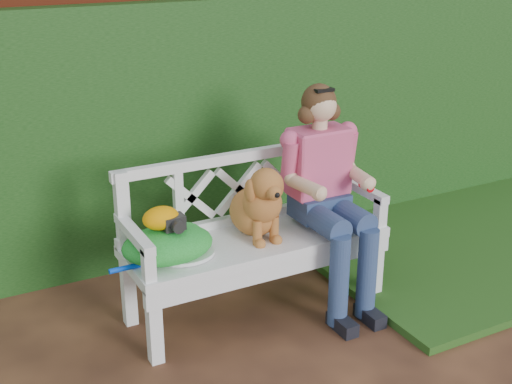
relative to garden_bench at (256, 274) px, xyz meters
name	(u,v)px	position (x,y,z in m)	size (l,w,h in m)	color
brick_wall	(101,97)	(-0.51, 1.15, 0.86)	(10.00, 0.30, 2.20)	maroon
ivy_hedge	(114,143)	(-0.51, 0.93, 0.61)	(10.00, 0.18, 1.70)	#28551E
grass_right	(474,234)	(1.89, 0.15, -0.21)	(2.60, 2.00, 0.05)	#1F4E17
garden_bench	(256,274)	(0.00, 0.00, 0.00)	(1.58, 0.60, 0.48)	white
seated_woman	(321,202)	(0.42, -0.02, 0.38)	(0.52, 0.70, 1.23)	#D74C52
dog	(257,200)	(0.01, 0.01, 0.46)	(0.29, 0.40, 0.44)	#976033
tennis_racket	(181,256)	(-0.48, -0.05, 0.25)	(0.60, 0.25, 0.03)	white
green_bag	(168,244)	(-0.54, -0.02, 0.32)	(0.49, 0.38, 0.17)	#398332
camera_item	(173,222)	(-0.51, -0.04, 0.44)	(0.11, 0.09, 0.08)	black
baseball_glove	(161,218)	(-0.56, -0.01, 0.47)	(0.20, 0.14, 0.12)	orange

